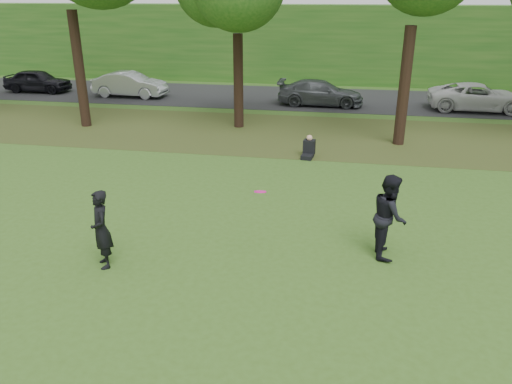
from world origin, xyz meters
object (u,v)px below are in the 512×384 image
player_left (101,229)px  seated_person (309,149)px  frisbee (260,192)px  player_right (389,216)px

player_left → seated_person: (3.91, 8.85, -0.60)m
player_left → frisbee: size_ratio=4.99×
frisbee → player_left: bearing=-167.3°
player_left → seated_person: player_left is taller
player_right → seated_person: (-2.40, 7.19, -0.69)m
seated_person → frisbee: bearing=-85.9°
seated_person → player_right: bearing=-64.0°
player_right → frisbee: player_right is taller
player_right → seated_person: size_ratio=2.40×
player_left → frisbee: (3.44, 0.78, 0.84)m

